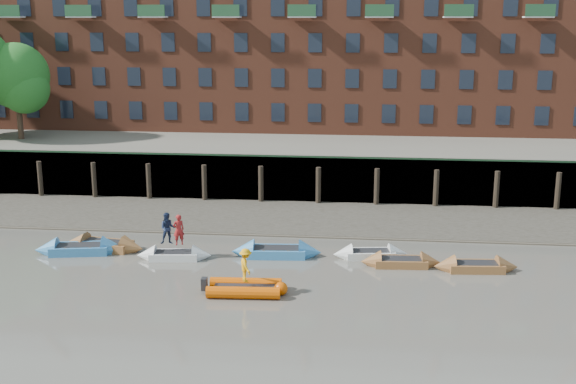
# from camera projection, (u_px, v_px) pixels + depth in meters

# --- Properties ---
(ground) EXTENTS (220.00, 220.00, 0.00)m
(ground) POSITION_uv_depth(u_px,v_px,m) (234.00, 338.00, 29.18)
(ground) COLOR #5B574F
(ground) RESTS_ON ground
(foreshore) EXTENTS (110.00, 8.00, 0.50)m
(foreshore) POSITION_uv_depth(u_px,v_px,m) (284.00, 218.00, 46.57)
(foreshore) COLOR #3D382F
(foreshore) RESTS_ON ground
(mud_band) EXTENTS (110.00, 1.60, 0.10)m
(mud_band) POSITION_uv_depth(u_px,v_px,m) (277.00, 233.00, 43.29)
(mud_band) COLOR #4C4336
(mud_band) RESTS_ON ground
(river_wall) EXTENTS (110.00, 1.23, 3.30)m
(river_wall) POSITION_uv_depth(u_px,v_px,m) (290.00, 179.00, 50.42)
(river_wall) COLOR #2D2A26
(river_wall) RESTS_ON ground
(bank_terrace) EXTENTS (110.00, 28.00, 3.20)m
(bank_terrace) POSITION_uv_depth(u_px,v_px,m) (306.00, 145.00, 63.58)
(bank_terrace) COLOR #5E594D
(bank_terrace) RESTS_ON ground
(apartment_terrace) EXTENTS (80.60, 15.56, 20.98)m
(apartment_terrace) POSITION_uv_depth(u_px,v_px,m) (308.00, 14.00, 61.87)
(apartment_terrace) COLOR brown
(apartment_terrace) RESTS_ON bank_terrace
(rowboat_1) EXTENTS (5.03, 2.26, 1.41)m
(rowboat_1) POSITION_uv_depth(u_px,v_px,m) (80.00, 249.00, 39.54)
(rowboat_1) COLOR teal
(rowboat_1) RESTS_ON ground
(rowboat_2) EXTENTS (4.84, 2.12, 1.36)m
(rowboat_2) POSITION_uv_depth(u_px,v_px,m) (105.00, 245.00, 40.22)
(rowboat_2) COLOR brown
(rowboat_2) RESTS_ON ground
(rowboat_3) EXTENTS (4.09, 1.56, 1.16)m
(rowboat_3) POSITION_uv_depth(u_px,v_px,m) (174.00, 255.00, 38.64)
(rowboat_3) COLOR silver
(rowboat_3) RESTS_ON ground
(rowboat_4) EXTENTS (4.96, 1.74, 1.41)m
(rowboat_4) POSITION_uv_depth(u_px,v_px,m) (276.00, 252.00, 39.06)
(rowboat_4) COLOR teal
(rowboat_4) RESTS_ON ground
(rowboat_5) EXTENTS (4.15, 1.73, 1.17)m
(rowboat_5) POSITION_uv_depth(u_px,v_px,m) (370.00, 254.00, 38.85)
(rowboat_5) COLOR silver
(rowboat_5) RESTS_ON ground
(rowboat_6) EXTENTS (4.24, 1.45, 1.21)m
(rowboat_6) POSITION_uv_depth(u_px,v_px,m) (401.00, 262.00, 37.55)
(rowboat_6) COLOR brown
(rowboat_6) RESTS_ON ground
(rowboat_7) EXTENTS (4.38, 1.58, 1.25)m
(rowboat_7) POSITION_uv_depth(u_px,v_px,m) (476.00, 267.00, 36.85)
(rowboat_7) COLOR brown
(rowboat_7) RESTS_ON ground
(rib_tender) EXTENTS (3.78, 1.94, 0.65)m
(rib_tender) POSITION_uv_depth(u_px,v_px,m) (248.00, 288.00, 33.78)
(rib_tender) COLOR #D04C02
(rib_tender) RESTS_ON ground
(person_rower_a) EXTENTS (0.73, 0.65, 1.68)m
(person_rower_a) POSITION_uv_depth(u_px,v_px,m) (179.00, 230.00, 38.36)
(person_rower_a) COLOR maroon
(person_rower_a) RESTS_ON rowboat_3
(person_rower_b) EXTENTS (0.97, 0.83, 1.72)m
(person_rower_b) POSITION_uv_depth(u_px,v_px,m) (168.00, 228.00, 38.53)
(person_rower_b) COLOR #19233F
(person_rower_b) RESTS_ON rowboat_3
(person_rib_crew) EXTENTS (0.97, 1.19, 1.60)m
(person_rib_crew) POSITION_uv_depth(u_px,v_px,m) (246.00, 265.00, 33.53)
(person_rib_crew) COLOR orange
(person_rib_crew) RESTS_ON rib_tender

